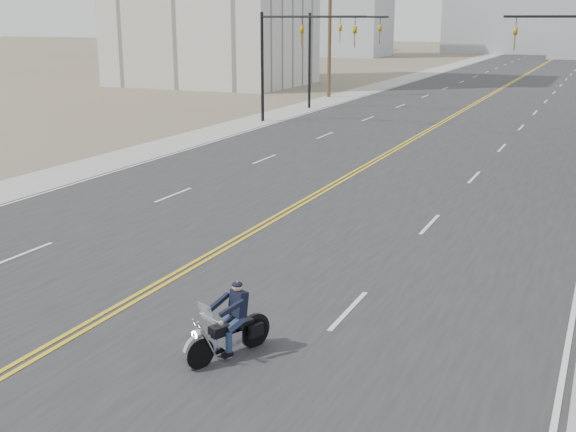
{
  "coord_description": "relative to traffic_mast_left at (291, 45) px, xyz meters",
  "views": [
    {
      "loc": [
        10.13,
        -10.84,
        6.61
      ],
      "look_at": [
        2.64,
        5.79,
        1.6
      ],
      "focal_mm": 45.0,
      "sensor_mm": 36.0,
      "label": 1
    }
  ],
  "objects": [
    {
      "name": "haze_bldg_f",
      "position": [
        -41.02,
        98.0,
        3.06
      ],
      "size": [
        12.0,
        12.0,
        16.0
      ],
      "primitive_type": "cube",
      "color": "#ADB2B7",
      "rests_on": "ground"
    },
    {
      "name": "sidewalk_left",
      "position": [
        -2.52,
        38.0,
        -4.93
      ],
      "size": [
        3.0,
        200.0,
        0.01
      ],
      "primitive_type": "cube",
      "color": "#A5A5A0",
      "rests_on": "ground"
    },
    {
      "name": "ground_plane",
      "position": [
        8.98,
        -32.0,
        -4.94
      ],
      "size": [
        400.0,
        400.0,
        0.0
      ],
      "primitive_type": "plane",
      "color": "#776D56",
      "rests_on": "ground"
    },
    {
      "name": "traffic_mast_left",
      "position": [
        0.0,
        0.0,
        0.0
      ],
      "size": [
        7.1,
        0.26,
        7.0
      ],
      "color": "black",
      "rests_on": "ground"
    },
    {
      "name": "traffic_mast_far",
      "position": [
        -0.33,
        8.0,
        -0.06
      ],
      "size": [
        6.1,
        0.26,
        7.0
      ],
      "color": "black",
      "rests_on": "ground"
    },
    {
      "name": "road",
      "position": [
        8.98,
        38.0,
        -4.93
      ],
      "size": [
        20.0,
        200.0,
        0.01
      ],
      "primitive_type": "cube",
      "color": "#303033",
      "rests_on": "ground"
    },
    {
      "name": "motorcyclist",
      "position": [
        12.54,
        -31.21,
        -4.16
      ],
      "size": [
        1.55,
        2.17,
        1.56
      ],
      "primitive_type": null,
      "rotation": [
        0.0,
        0.0,
        2.75
      ],
      "color": "black",
      "rests_on": "ground"
    },
    {
      "name": "utility_pole_left",
      "position": [
        -3.52,
        16.0,
        0.54
      ],
      "size": [
        2.2,
        0.3,
        10.5
      ],
      "color": "brown",
      "rests_on": "ground"
    }
  ]
}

